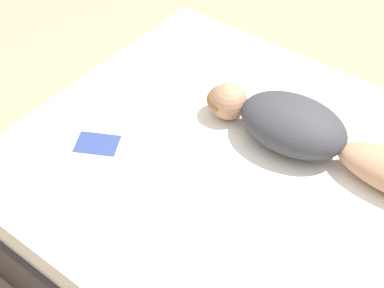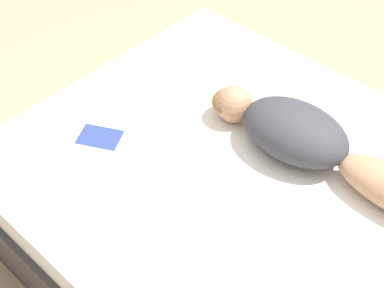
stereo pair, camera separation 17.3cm
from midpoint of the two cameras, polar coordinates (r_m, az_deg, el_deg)
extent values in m
plane|color=#9E8466|center=(2.82, 3.59, -9.83)|extent=(12.00, 12.00, 0.00)
cube|color=#383333|center=(2.67, 3.76, -7.56)|extent=(1.83, 2.19, 0.37)
cube|color=silver|center=(2.47, 4.05, -3.82)|extent=(1.77, 2.13, 0.16)
ellipsoid|color=#333338|center=(2.46, 8.76, 2.01)|extent=(0.38, 0.53, 0.23)
ellipsoid|color=brown|center=(2.59, 1.62, 4.78)|extent=(0.20, 0.19, 0.10)
sphere|color=#A37556|center=(2.58, 2.05, 4.52)|extent=(0.18, 0.18, 0.18)
cube|color=silver|center=(2.41, -13.53, -3.71)|extent=(0.32, 0.35, 0.01)
cube|color=silver|center=(2.55, -12.00, -0.11)|extent=(0.32, 0.35, 0.01)
cube|color=navy|center=(2.54, -12.01, -0.04)|extent=(0.22, 0.24, 0.00)
camera|label=1|loc=(0.09, -92.04, -2.06)|focal=50.00mm
camera|label=2|loc=(0.09, 87.96, 2.06)|focal=50.00mm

